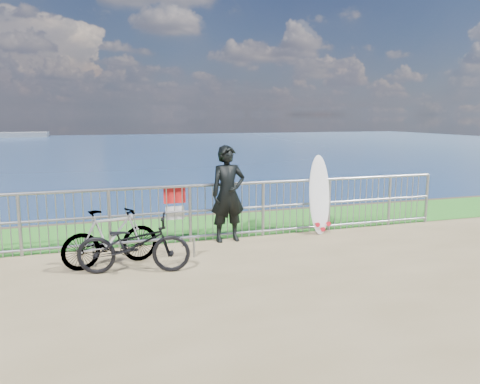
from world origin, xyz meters
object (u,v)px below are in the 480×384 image
object	(u,v)px
surfboard	(320,198)
bicycle_far	(111,237)
surfer	(228,194)
bicycle_near	(134,244)

from	to	relation	value
surfboard	bicycle_far	size ratio (longest dim) A/B	1.03
surfer	bicycle_far	distance (m)	2.46
surfboard	bicycle_near	size ratio (longest dim) A/B	0.94
surfer	surfboard	size ratio (longest dim) A/B	1.14
surfer	bicycle_near	xyz separation A→B (m)	(-1.93, -1.33, -0.48)
surfboard	bicycle_near	world-z (taller)	surfboard
surfer	bicycle_far	bearing A→B (deg)	-161.31
bicycle_near	bicycle_far	world-z (taller)	bicycle_far
bicycle_near	bicycle_far	distance (m)	0.56
bicycle_near	surfboard	bearing A→B (deg)	-58.74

